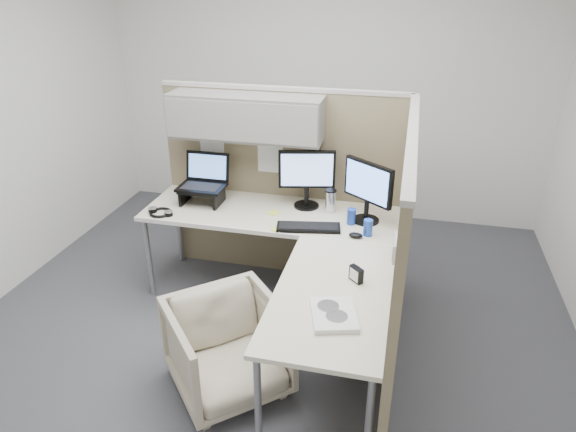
% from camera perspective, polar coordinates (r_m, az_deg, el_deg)
% --- Properties ---
extents(ground, '(4.50, 4.50, 0.00)m').
position_cam_1_polar(ground, '(3.93, -2.33, -12.66)').
color(ground, '#3D3D43').
rests_on(ground, ground).
extents(partition_back, '(2.00, 0.36, 1.63)m').
position_cam_1_polar(partition_back, '(4.17, -2.39, 6.87)').
color(partition_back, '#827355').
rests_on(partition_back, ground).
extents(partition_right, '(0.07, 2.03, 1.63)m').
position_cam_1_polar(partition_right, '(3.32, 12.28, -4.19)').
color(partition_right, '#827355').
rests_on(partition_right, ground).
extents(desk, '(2.00, 1.98, 0.73)m').
position_cam_1_polar(desk, '(3.63, -0.08, -3.18)').
color(desk, beige).
rests_on(desk, ground).
extents(office_chair, '(0.90, 0.90, 0.68)m').
position_cam_1_polar(office_chair, '(3.30, -6.71, -13.96)').
color(office_chair, beige).
rests_on(office_chair, ground).
extents(monitor_left, '(0.44, 0.20, 0.47)m').
position_cam_1_polar(monitor_left, '(4.00, 2.10, 4.65)').
color(monitor_left, black).
rests_on(monitor_left, desk).
extents(monitor_right, '(0.37, 0.29, 0.47)m').
position_cam_1_polar(monitor_right, '(3.80, 8.87, 3.17)').
color(monitor_right, black).
rests_on(monitor_right, desk).
extents(laptop_station, '(0.37, 0.31, 0.38)m').
position_cam_1_polar(laptop_station, '(4.19, -9.41, 3.44)').
color(laptop_station, black).
rests_on(laptop_station, desk).
extents(keyboard, '(0.48, 0.23, 0.02)m').
position_cam_1_polar(keyboard, '(3.74, 2.28, -1.27)').
color(keyboard, black).
rests_on(keyboard, desk).
extents(mouse, '(0.10, 0.07, 0.04)m').
position_cam_1_polar(mouse, '(3.65, 7.54, -2.14)').
color(mouse, black).
rests_on(mouse, desk).
extents(travel_mug, '(0.09, 0.09, 0.18)m').
position_cam_1_polar(travel_mug, '(3.99, 4.76, 1.69)').
color(travel_mug, silver).
rests_on(travel_mug, desk).
extents(soda_can_green, '(0.07, 0.07, 0.12)m').
position_cam_1_polar(soda_can_green, '(3.68, 8.88, -1.28)').
color(soda_can_green, '#1E3FA5').
rests_on(soda_can_green, desk).
extents(soda_can_silver, '(0.07, 0.07, 0.12)m').
position_cam_1_polar(soda_can_silver, '(3.83, 7.05, -0.05)').
color(soda_can_silver, '#1E3FA5').
rests_on(soda_can_silver, desk).
extents(sticky_note_d, '(0.10, 0.10, 0.01)m').
position_cam_1_polar(sticky_note_d, '(3.99, -1.60, 0.36)').
color(sticky_note_d, '#E6EE3E').
rests_on(sticky_note_d, desk).
extents(sticky_note_b, '(0.10, 0.10, 0.01)m').
position_cam_1_polar(sticky_note_b, '(3.73, -1.15, -1.50)').
color(sticky_note_b, '#E6EE3E').
rests_on(sticky_note_b, desk).
extents(headphones, '(0.22, 0.21, 0.03)m').
position_cam_1_polar(headphones, '(4.09, -13.98, 0.41)').
color(headphones, black).
rests_on(headphones, desk).
extents(paper_stack, '(0.31, 0.36, 0.03)m').
position_cam_1_polar(paper_stack, '(2.85, 5.11, -10.85)').
color(paper_stack, white).
rests_on(paper_stack, desk).
extents(desk_clock, '(0.10, 0.09, 0.10)m').
position_cam_1_polar(desk_clock, '(3.14, 7.57, -6.43)').
color(desk_clock, black).
rests_on(desk_clock, desk).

